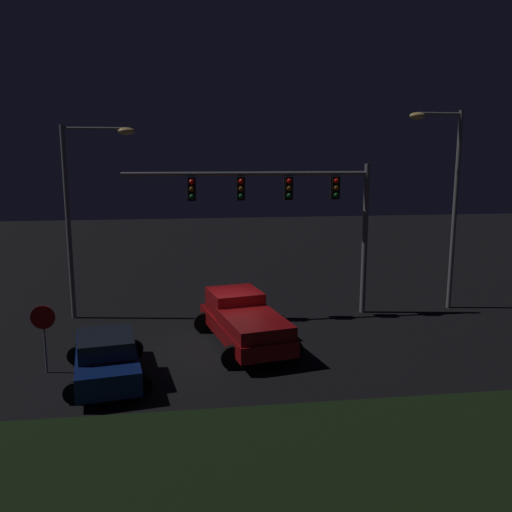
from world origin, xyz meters
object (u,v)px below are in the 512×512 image
(street_lamp_left, at_px, (82,198))
(car_sedan, at_px, (107,357))
(traffic_signal_gantry, at_px, (289,200))
(stop_sign, at_px, (43,326))
(pickup_truck, at_px, (243,318))
(street_lamp_right, at_px, (447,188))

(street_lamp_left, bearing_deg, car_sedan, -76.15)
(car_sedan, height_order, traffic_signal_gantry, traffic_signal_gantry)
(car_sedan, xyz_separation_m, street_lamp_left, (-1.67, 6.79, 4.38))
(car_sedan, bearing_deg, stop_sign, 59.31)
(stop_sign, bearing_deg, street_lamp_left, 86.89)
(car_sedan, height_order, stop_sign, stop_sign)
(street_lamp_left, bearing_deg, pickup_truck, -34.34)
(traffic_signal_gantry, bearing_deg, street_lamp_right, 1.62)
(pickup_truck, xyz_separation_m, street_lamp_right, (9.39, 3.58, 4.43))
(traffic_signal_gantry, bearing_deg, car_sedan, -139.07)
(pickup_truck, xyz_separation_m, street_lamp_left, (-6.20, 4.23, 4.12))
(traffic_signal_gantry, height_order, stop_sign, traffic_signal_gantry)
(street_lamp_right, xyz_separation_m, stop_sign, (-15.91, -5.35, -3.87))
(pickup_truck, height_order, street_lamp_left, street_lamp_left)
(car_sedan, relative_size, street_lamp_left, 0.57)
(street_lamp_left, bearing_deg, stop_sign, -93.11)
(pickup_truck, xyz_separation_m, car_sedan, (-4.52, -2.56, -0.26))
(traffic_signal_gantry, relative_size, street_lamp_left, 1.28)
(car_sedan, xyz_separation_m, street_lamp_right, (13.91, 6.14, 4.69))
(traffic_signal_gantry, height_order, street_lamp_right, street_lamp_right)
(traffic_signal_gantry, bearing_deg, street_lamp_left, 174.28)
(pickup_truck, height_order, traffic_signal_gantry, traffic_signal_gantry)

